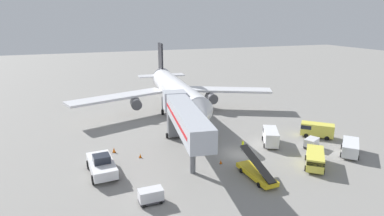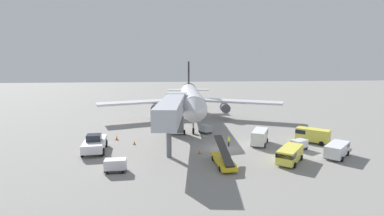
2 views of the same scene
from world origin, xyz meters
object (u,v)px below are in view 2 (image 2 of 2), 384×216
baggage_cart_far_left (205,129)px  belt_loader_truck (223,159)px  airplane_at_gate (191,98)px  pushback_tug (95,143)px  service_van_far_right (290,154)px  safety_cone_alpha (200,151)px  service_van_rear_right (260,136)px  service_van_far_center (337,149)px  baggage_cart_near_left (115,165)px  baggage_cart_near_center (299,144)px  safety_cone_charlie (117,138)px  jet_bridge (173,109)px  service_van_mid_left (312,135)px  ground_crew_worker_foreground (229,141)px  safety_cone_bravo (134,143)px

baggage_cart_far_left → belt_loader_truck: bearing=-90.4°
airplane_at_gate → baggage_cart_far_left: 12.72m
pushback_tug → belt_loader_truck: 18.87m
service_van_far_right → safety_cone_alpha: service_van_far_right is taller
service_van_far_right → service_van_rear_right: bearing=96.4°
service_van_far_right → airplane_at_gate: bearing=109.3°
belt_loader_truck → service_van_far_center: belt_loader_truck is taller
pushback_tug → baggage_cart_far_left: 19.80m
baggage_cart_near_left → safety_cone_alpha: baggage_cart_near_left is taller
safety_cone_alpha → baggage_cart_far_left: bearing=78.0°
service_van_rear_right → service_van_far_right: (0.98, -8.70, -0.17)m
baggage_cart_far_left → baggage_cart_near_center: baggage_cart_far_left is taller
safety_cone_alpha → safety_cone_charlie: size_ratio=0.78×
baggage_cart_far_left → safety_cone_charlie: bearing=-168.5°
baggage_cart_near_center → baggage_cart_near_left: size_ratio=1.08×
belt_loader_truck → safety_cone_alpha: (-2.35, 5.04, -0.47)m
service_van_far_right → jet_bridge: bearing=146.6°
service_van_far_center → service_van_mid_left: service_van_mid_left is taller
ground_crew_worker_foreground → service_van_rear_right: bearing=8.0°
baggage_cart_near_left → safety_cone_alpha: (10.75, 5.96, -0.57)m
service_van_mid_left → baggage_cart_near_left: (-29.38, -9.81, -0.43)m
jet_bridge → service_van_mid_left: 22.68m
belt_loader_truck → service_van_rear_right: size_ratio=1.24×
pushback_tug → safety_cone_charlie: (2.13, 6.17, -0.84)m
service_van_mid_left → service_van_far_center: bearing=-90.8°
service_van_mid_left → safety_cone_bravo: 28.36m
baggage_cart_near_center → service_van_far_right: bearing=-126.1°
service_van_far_right → safety_cone_alpha: size_ratio=9.39×
airplane_at_gate → belt_loader_truck: bearing=-87.3°
jet_bridge → baggage_cart_far_left: size_ratio=7.76×
service_van_far_center → jet_bridge: bearing=160.2°
ground_crew_worker_foreground → safety_cone_alpha: size_ratio=2.76×
baggage_cart_near_left → service_van_rear_right: bearing=25.1°
airplane_at_gate → belt_loader_truck: (1.37, -28.67, -4.16)m
service_van_far_right → safety_cone_alpha: (-11.00, 4.94, -0.85)m
service_van_rear_right → ground_crew_worker_foreground: 5.22m
baggage_cart_far_left → ground_crew_worker_foreground: ground_crew_worker_foreground is taller
belt_loader_truck → baggage_cart_far_left: belt_loader_truck is taller
safety_cone_alpha → service_van_mid_left: bearing=11.7°
safety_cone_alpha → safety_cone_charlie: safety_cone_charlie is taller
pushback_tug → service_van_far_right: (26.00, -7.32, -0.07)m
jet_bridge → safety_cone_charlie: size_ratio=26.79×
service_van_far_center → service_van_mid_left: size_ratio=1.01×
jet_bridge → pushback_tug: (-11.38, -2.31, -4.41)m
airplane_at_gate → baggage_cart_near_center: bearing=-59.2°
baggage_cart_far_left → service_van_mid_left: bearing=-25.9°
pushback_tug → airplane_at_gate: bearing=53.1°
baggage_cart_near_center → safety_cone_charlie: 28.91m
belt_loader_truck → service_van_rear_right: bearing=48.9°
baggage_cart_near_left → pushback_tug: bearing=117.0°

